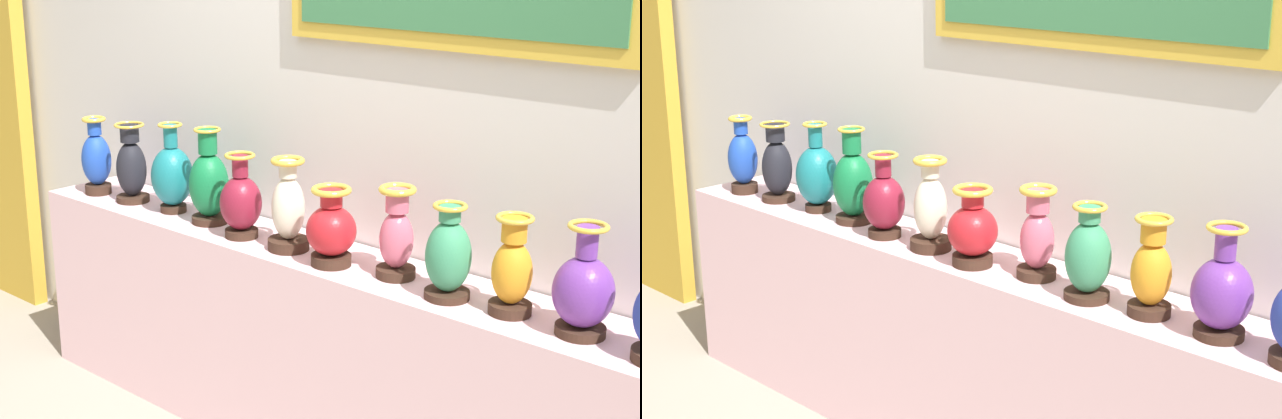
# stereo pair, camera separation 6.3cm
# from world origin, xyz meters

# --- Properties ---
(display_shelf) EXTENTS (3.09, 0.38, 0.85)m
(display_shelf) POSITION_xyz_m (0.00, 0.00, 0.43)
(display_shelf) COLOR beige
(display_shelf) RESTS_ON ground_plane
(back_wall) EXTENTS (5.64, 0.14, 3.13)m
(back_wall) POSITION_xyz_m (0.01, 0.25, 1.57)
(back_wall) COLOR silver
(back_wall) RESTS_ON ground_plane
(curtain_gold) EXTENTS (0.51, 0.08, 2.14)m
(curtain_gold) POSITION_xyz_m (-2.50, 0.13, 1.07)
(curtain_gold) COLOR gold
(curtain_gold) RESTS_ON ground_plane
(vase_sapphire) EXTENTS (0.13, 0.13, 0.36)m
(vase_sapphire) POSITION_xyz_m (-1.34, -0.06, 1.01)
(vase_sapphire) COLOR #382319
(vase_sapphire) RESTS_ON display_shelf
(vase_onyx) EXTENTS (0.15, 0.15, 0.36)m
(vase_onyx) POSITION_xyz_m (-1.11, -0.03, 1.01)
(vase_onyx) COLOR #382319
(vase_onyx) RESTS_ON display_shelf
(vase_teal) EXTENTS (0.18, 0.18, 0.39)m
(vase_teal) POSITION_xyz_m (-0.85, -0.01, 1.01)
(vase_teal) COLOR #382319
(vase_teal) RESTS_ON display_shelf
(vase_emerald) EXTENTS (0.17, 0.17, 0.40)m
(vase_emerald) POSITION_xyz_m (-0.61, -0.01, 1.02)
(vase_emerald) COLOR #382319
(vase_emerald) RESTS_ON display_shelf
(vase_burgundy) EXTENTS (0.17, 0.17, 0.34)m
(vase_burgundy) POSITION_xyz_m (-0.37, -0.06, 0.99)
(vase_burgundy) COLOR #382319
(vase_burgundy) RESTS_ON display_shelf
(vase_ivory) EXTENTS (0.16, 0.16, 0.36)m
(vase_ivory) POSITION_xyz_m (-0.12, -0.04, 1.01)
(vase_ivory) COLOR #382319
(vase_ivory) RESTS_ON display_shelf
(vase_crimson) EXTENTS (0.18, 0.18, 0.29)m
(vase_crimson) POSITION_xyz_m (0.12, -0.07, 0.99)
(vase_crimson) COLOR #382319
(vase_crimson) RESTS_ON display_shelf
(vase_rose) EXTENTS (0.14, 0.14, 0.33)m
(vase_rose) POSITION_xyz_m (0.37, -0.01, 1.00)
(vase_rose) COLOR #382319
(vase_rose) RESTS_ON display_shelf
(vase_jade) EXTENTS (0.15, 0.15, 0.33)m
(vase_jade) POSITION_xyz_m (0.62, -0.05, 1.00)
(vase_jade) COLOR #382319
(vase_jade) RESTS_ON display_shelf
(vase_amber) EXTENTS (0.14, 0.14, 0.33)m
(vase_amber) POSITION_xyz_m (0.84, -0.03, 1.00)
(vase_amber) COLOR #382319
(vase_amber) RESTS_ON display_shelf
(vase_violet) EXTENTS (0.18, 0.18, 0.35)m
(vase_violet) POSITION_xyz_m (1.09, -0.03, 0.99)
(vase_violet) COLOR #382319
(vase_violet) RESTS_ON display_shelf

